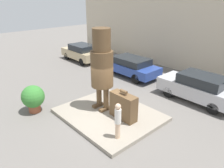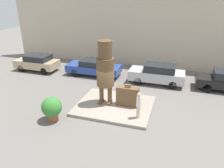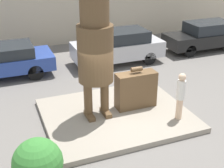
# 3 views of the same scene
# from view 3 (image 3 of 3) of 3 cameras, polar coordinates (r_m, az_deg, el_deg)

# --- Properties ---
(ground_plane) EXTENTS (60.00, 60.00, 0.00)m
(ground_plane) POSITION_cam_3_polar(r_m,az_deg,el_deg) (10.78, 0.75, -6.08)
(ground_plane) COLOR slate
(pedestal) EXTENTS (4.83, 4.00, 0.18)m
(pedestal) POSITION_cam_3_polar(r_m,az_deg,el_deg) (10.73, 0.75, -5.67)
(pedestal) COLOR gray
(pedestal) RESTS_ON ground_plane
(statue_figure) EXTENTS (1.12, 1.12, 4.15)m
(statue_figure) POSITION_cam_3_polar(r_m,az_deg,el_deg) (9.60, -3.09, 7.03)
(statue_figure) COLOR brown
(statue_figure) RESTS_ON pedestal
(giant_suitcase) EXTENTS (1.42, 0.53, 1.49)m
(giant_suitcase) POSITION_cam_3_polar(r_m,az_deg,el_deg) (10.83, 4.38, -1.05)
(giant_suitcase) COLOR brown
(giant_suitcase) RESTS_ON pedestal
(tourist) EXTENTS (0.27, 0.27, 1.60)m
(tourist) POSITION_cam_3_polar(r_m,az_deg,el_deg) (10.18, 12.43, -1.86)
(tourist) COLOR beige
(tourist) RESTS_ON pedestal
(parked_car_silver) EXTENTS (4.40, 1.77, 1.63)m
(parked_car_silver) POSITION_cam_3_polar(r_m,az_deg,el_deg) (15.33, 1.21, 6.92)
(parked_car_silver) COLOR #B7B7BC
(parked_car_silver) RESTS_ON ground_plane
(parked_car_black) EXTENTS (4.50, 1.70, 1.55)m
(parked_car_black) POSITION_cam_3_polar(r_m,az_deg,el_deg) (18.08, 16.75, 8.51)
(parked_car_black) COLOR black
(parked_car_black) RESTS_ON ground_plane
(planter_pot) EXTENTS (1.18, 1.18, 1.46)m
(planter_pot) POSITION_cam_3_polar(r_m,az_deg,el_deg) (7.61, -13.38, -14.16)
(planter_pot) COLOR brown
(planter_pot) RESTS_ON ground_plane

